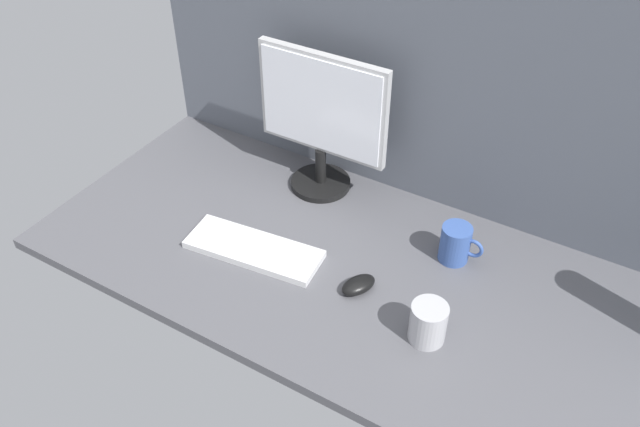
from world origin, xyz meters
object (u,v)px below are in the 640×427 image
(monitor, at_px, (322,118))
(mug_ceramic_blue, at_px, (456,244))
(mug_steel, at_px, (428,323))
(keyboard, at_px, (254,249))
(mouse, at_px, (358,285))

(monitor, xyz_separation_m, mug_ceramic_blue, (0.47, -0.10, -0.18))
(monitor, height_order, mug_steel, monitor)
(keyboard, xyz_separation_m, mug_ceramic_blue, (0.47, 0.25, 0.04))
(mouse, height_order, mug_ceramic_blue, mug_ceramic_blue)
(mug_ceramic_blue, height_order, mug_steel, mug_ceramic_blue)
(keyboard, xyz_separation_m, mug_steel, (0.52, -0.03, 0.04))
(keyboard, height_order, mouse, mouse)
(mouse, relative_size, mug_steel, 0.93)
(monitor, distance_m, mug_ceramic_blue, 0.51)
(monitor, xyz_separation_m, keyboard, (-0.00, -0.35, -0.23))
(mouse, distance_m, mug_ceramic_blue, 0.29)
(mug_ceramic_blue, bearing_deg, keyboard, -152.08)
(mug_steel, bearing_deg, monitor, 143.00)
(mouse, bearing_deg, monitor, 157.19)
(monitor, height_order, mouse, monitor)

